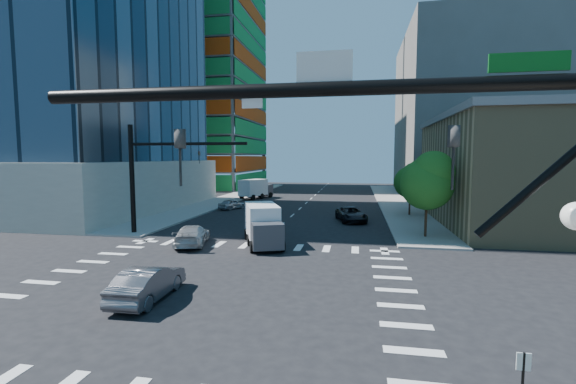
# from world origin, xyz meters

# --- Properties ---
(ground) EXTENTS (160.00, 160.00, 0.00)m
(ground) POSITION_xyz_m (0.00, 0.00, 0.00)
(ground) COLOR black
(ground) RESTS_ON ground
(road_markings) EXTENTS (20.00, 20.00, 0.01)m
(road_markings) POSITION_xyz_m (0.00, 0.00, 0.01)
(road_markings) COLOR silver
(road_markings) RESTS_ON ground
(sidewalk_ne) EXTENTS (5.00, 60.00, 0.15)m
(sidewalk_ne) POSITION_xyz_m (12.50, 40.00, 0.07)
(sidewalk_ne) COLOR gray
(sidewalk_ne) RESTS_ON ground
(sidewalk_nw) EXTENTS (5.00, 60.00, 0.15)m
(sidewalk_nw) POSITION_xyz_m (-12.50, 40.00, 0.07)
(sidewalk_nw) COLOR gray
(sidewalk_nw) RESTS_ON ground
(construction_building) EXTENTS (25.16, 34.50, 70.60)m
(construction_building) POSITION_xyz_m (-27.41, 61.93, 24.61)
(construction_building) COLOR slate
(construction_building) RESTS_ON ground
(commercial_building) EXTENTS (20.50, 22.50, 10.60)m
(commercial_building) POSITION_xyz_m (25.00, 22.00, 5.31)
(commercial_building) COLOR #9C865A
(commercial_building) RESTS_ON ground
(bg_building_ne) EXTENTS (24.00, 30.00, 28.00)m
(bg_building_ne) POSITION_xyz_m (27.00, 55.00, 14.00)
(bg_building_ne) COLOR #635E59
(bg_building_ne) RESTS_ON ground
(signal_mast_nw) EXTENTS (10.20, 0.40, 9.00)m
(signal_mast_nw) POSITION_xyz_m (-10.00, 11.50, 5.49)
(signal_mast_nw) COLOR black
(signal_mast_nw) RESTS_ON sidewalk_nw
(tree_south) EXTENTS (4.16, 4.16, 6.82)m
(tree_south) POSITION_xyz_m (12.63, 13.90, 4.69)
(tree_south) COLOR #382316
(tree_south) RESTS_ON sidewalk_ne
(tree_north) EXTENTS (3.54, 3.52, 5.78)m
(tree_north) POSITION_xyz_m (12.93, 25.90, 3.99)
(tree_north) COLOR #382316
(tree_north) RESTS_ON sidewalk_ne
(car_nb_far) EXTENTS (3.62, 5.72, 1.47)m
(car_nb_far) POSITION_xyz_m (6.52, 21.21, 0.74)
(car_nb_far) COLOR black
(car_nb_far) RESTS_ON ground
(car_sb_near) EXTENTS (3.20, 5.40, 1.47)m
(car_sb_near) POSITION_xyz_m (-4.89, 8.46, 0.73)
(car_sb_near) COLOR #B3B3B3
(car_sb_near) RESTS_ON ground
(car_sb_mid) EXTENTS (2.84, 4.03, 1.27)m
(car_sb_mid) POSITION_xyz_m (-8.35, 27.88, 0.64)
(car_sb_mid) COLOR silver
(car_sb_mid) RESTS_ON ground
(car_sb_cross) EXTENTS (1.75, 4.69, 1.53)m
(car_sb_cross) POSITION_xyz_m (-2.24, -2.17, 0.76)
(car_sb_cross) COLOR #58575D
(car_sb_cross) RESTS_ON ground
(box_truck_near) EXTENTS (4.22, 6.05, 2.92)m
(box_truck_near) POSITION_xyz_m (0.34, 9.27, 1.29)
(box_truck_near) COLOR black
(box_truck_near) RESTS_ON ground
(box_truck_far) EXTENTS (4.42, 6.27, 3.03)m
(box_truck_far) POSITION_xyz_m (-8.50, 40.80, 1.34)
(box_truck_far) COLOR black
(box_truck_far) RESTS_ON ground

